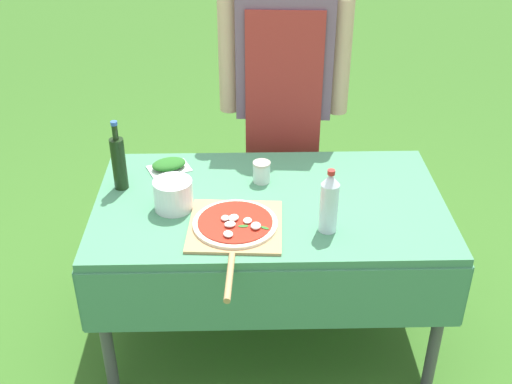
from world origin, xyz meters
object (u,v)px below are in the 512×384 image
pizza_on_peel (235,226)px  water_bottle (329,202)px  oil_bottle (119,162)px  sauce_jar (262,173)px  herb_container (169,165)px  person_cook (284,83)px  prep_table (269,217)px  mixing_tub (173,195)px

pizza_on_peel → water_bottle: water_bottle is taller
oil_bottle → sauce_jar: (0.60, 0.04, -0.08)m
water_bottle → herb_container: bearing=143.2°
person_cook → pizza_on_peel: 0.93m
oil_bottle → sauce_jar: 0.60m
prep_table → oil_bottle: 0.67m
person_cook → sauce_jar: (-0.12, -0.51, -0.21)m
person_cook → pizza_on_peel: (-0.23, -0.87, -0.23)m
water_bottle → sauce_jar: bearing=123.0°
herb_container → sauce_jar: 0.43m
person_cook → water_bottle: 0.90m
sauce_jar → person_cook: bearing=76.6°
mixing_tub → sauce_jar: mixing_tub is taller
herb_container → mixing_tub: size_ratio=1.36×
sauce_jar → herb_container: bearing=164.4°
oil_bottle → herb_container: size_ratio=1.44×
person_cook → oil_bottle: person_cook is taller
prep_table → herb_container: bearing=148.5°
mixing_tub → person_cook: bearing=56.0°
prep_table → water_bottle: size_ratio=5.53×
water_bottle → mixing_tub: 0.63m
mixing_tub → sauce_jar: (0.36, 0.20, -0.02)m
oil_bottle → water_bottle: bearing=-21.8°
pizza_on_peel → mixing_tub: bearing=150.7°
water_bottle → pizza_on_peel: bearing=178.5°
oil_bottle → water_bottle: size_ratio=1.18×
person_cook → herb_container: bearing=40.4°
oil_bottle → herb_container: oil_bottle is taller
water_bottle → person_cook: bearing=97.7°
water_bottle → sauce_jar: size_ratio=2.81×
person_cook → herb_container: 0.70m
pizza_on_peel → sauce_jar: size_ratio=6.68×
oil_bottle → pizza_on_peel: bearing=-33.9°
mixing_tub → oil_bottle: bearing=144.8°
prep_table → oil_bottle: oil_bottle is taller
pizza_on_peel → mixing_tub: 0.30m
pizza_on_peel → sauce_jar: 0.38m
prep_table → person_cook: (0.09, 0.66, 0.33)m
oil_bottle → sauce_jar: size_ratio=3.31×
person_cook → sauce_jar: person_cook is taller
person_cook → water_bottle: bearing=101.5°
person_cook → pizza_on_peel: bearing=78.7°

